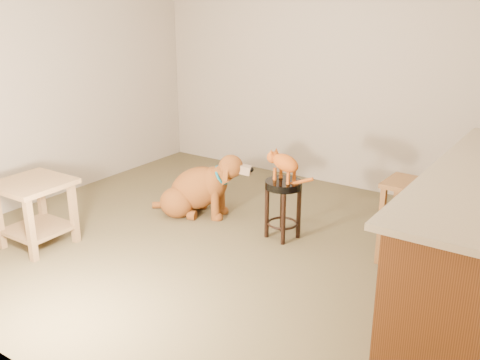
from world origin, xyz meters
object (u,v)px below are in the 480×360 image
Objects in this scene: padded_stool at (283,198)px; side_table at (35,203)px; wood_stool at (406,221)px; tabby_kitten at (283,163)px; golden_retriever at (198,190)px.

side_table is (-1.66, -1.32, 0.01)m from padded_stool.
wood_stool is 1.44× the size of tabby_kitten.
padded_stool is 0.91× the size of side_table.
tabby_kitten is at bearing 161.31° from padded_stool.
golden_retriever reaches higher than side_table.
padded_stool is 1.05m from wood_stool.
wood_stool reaches higher than golden_retriever.
side_table is 0.56× the size of golden_retriever.
golden_retriever is (-2.00, -0.15, -0.10)m from wood_stool.
side_table is at bearing -141.61° from padded_stool.
golden_retriever is at bearing 179.82° from padded_stool.
wood_stool is at bearing 20.92° from tabby_kitten.
padded_stool is 2.12m from side_table.
golden_retriever is at bearing -175.80° from wood_stool.
tabby_kitten is (0.95, 0.00, 0.44)m from golden_retriever.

